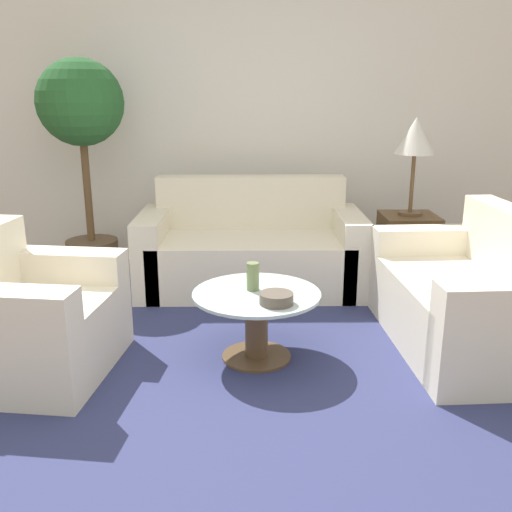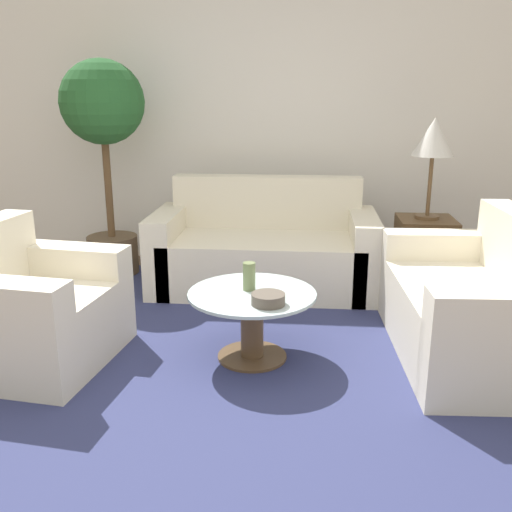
{
  "view_description": "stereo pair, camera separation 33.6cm",
  "coord_description": "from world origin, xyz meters",
  "views": [
    {
      "loc": [
        0.11,
        -2.29,
        1.5
      ],
      "look_at": [
        0.15,
        1.0,
        0.55
      ],
      "focal_mm": 40.0,
      "sensor_mm": 36.0,
      "label": 1
    },
    {
      "loc": [
        0.44,
        -2.28,
        1.5
      ],
      "look_at": [
        0.15,
        1.0,
        0.55
      ],
      "focal_mm": 40.0,
      "sensor_mm": 36.0,
      "label": 2
    }
  ],
  "objects": [
    {
      "name": "ground_plane",
      "position": [
        0.0,
        0.0,
        0.0
      ],
      "size": [
        14.0,
        14.0,
        0.0
      ],
      "primitive_type": "plane",
      "color": "brown"
    },
    {
      "name": "wall_back",
      "position": [
        0.0,
        2.82,
        1.3
      ],
      "size": [
        10.0,
        0.06,
        2.6
      ],
      "color": "white",
      "rests_on": "ground_plane"
    },
    {
      "name": "rug",
      "position": [
        0.15,
        0.75,
        0.0
      ],
      "size": [
        3.49,
        3.47,
        0.01
      ],
      "color": "navy",
      "rests_on": "ground_plane"
    },
    {
      "name": "sofa_main",
      "position": [
        0.12,
        2.06,
        0.28
      ],
      "size": [
        1.72,
        0.83,
        0.84
      ],
      "color": "beige",
      "rests_on": "ground_plane"
    },
    {
      "name": "armchair",
      "position": [
        -1.11,
        0.61,
        0.28
      ],
      "size": [
        0.87,
        0.97,
        0.81
      ],
      "rotation": [
        0.0,
        0.0,
        1.44
      ],
      "color": "beige",
      "rests_on": "ground_plane"
    },
    {
      "name": "loveseat",
      "position": [
        1.46,
        0.92,
        0.28
      ],
      "size": [
        0.85,
        1.42,
        0.83
      ],
      "rotation": [
        0.0,
        0.0,
        -1.52
      ],
      "color": "beige",
      "rests_on": "ground_plane"
    },
    {
      "name": "coffee_table",
      "position": [
        0.15,
        0.75,
        0.26
      ],
      "size": [
        0.73,
        0.73,
        0.41
      ],
      "color": "brown",
      "rests_on": "ground_plane"
    },
    {
      "name": "side_table",
      "position": [
        1.34,
        1.98,
        0.29
      ],
      "size": [
        0.42,
        0.42,
        0.59
      ],
      "color": "brown",
      "rests_on": "ground_plane"
    },
    {
      "name": "table_lamp",
      "position": [
        1.34,
        1.98,
        1.16
      ],
      "size": [
        0.3,
        0.3,
        0.74
      ],
      "color": "brown",
      "rests_on": "side_table"
    },
    {
      "name": "potted_plant",
      "position": [
        -1.19,
        2.26,
        1.21
      ],
      "size": [
        0.67,
        0.67,
        1.75
      ],
      "color": "brown",
      "rests_on": "ground_plane"
    },
    {
      "name": "vase",
      "position": [
        0.13,
        0.79,
        0.49
      ],
      "size": [
        0.07,
        0.07,
        0.16
      ],
      "color": "#6B7A4C",
      "rests_on": "coffee_table"
    },
    {
      "name": "bowl",
      "position": [
        0.25,
        0.57,
        0.44
      ],
      "size": [
        0.18,
        0.18,
        0.06
      ],
      "color": "brown",
      "rests_on": "coffee_table"
    }
  ]
}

